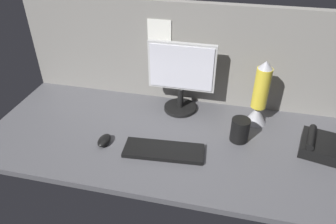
{
  "coord_description": "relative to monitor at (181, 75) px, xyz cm",
  "views": [
    {
      "loc": [
        27.97,
        -119.86,
        97.29
      ],
      "look_at": [
        0.77,
        0.0,
        14.0
      ],
      "focal_mm": 33.42,
      "sensor_mm": 36.0,
      "label": 1
    }
  ],
  "objects": [
    {
      "name": "desk_phone",
      "position": [
        69.64,
        -20.59,
        -17.73
      ],
      "size": [
        20.8,
        22.3,
        8.8
      ],
      "color": "black",
      "rests_on": "ground_plane"
    },
    {
      "name": "ground_plane",
      "position": [
        -1.93,
        -25.1,
        -22.42
      ],
      "size": [
        180.0,
        80.0,
        3.0
      ],
      "primitive_type": "cube",
      "color": "#515156"
    },
    {
      "name": "cubicle_wall_back",
      "position": [
        -1.95,
        12.39,
        7.01
      ],
      "size": [
        180.0,
        5.5,
        55.83
      ],
      "color": "gray",
      "rests_on": "ground_plane"
    },
    {
      "name": "keyboard",
      "position": [
        -0.54,
        -38.12,
        -19.92
      ],
      "size": [
        37.91,
        15.87,
        2.0
      ],
      "primitive_type": "cube",
      "rotation": [
        0.0,
        0.0,
        0.08
      ],
      "color": "black",
      "rests_on": "ground_plane"
    },
    {
      "name": "monitor",
      "position": [
        0.0,
        0.0,
        0.0
      ],
      "size": [
        35.51,
        18.0,
        38.86
      ],
      "color": "black",
      "rests_on": "ground_plane"
    },
    {
      "name": "mouse",
      "position": [
        -30.0,
        -38.03,
        -19.22
      ],
      "size": [
        5.85,
        9.75,
        3.4
      ],
      "primitive_type": "ellipsoid",
      "rotation": [
        0.0,
        0.0,
        -0.03
      ],
      "color": "black",
      "rests_on": "ground_plane"
    },
    {
      "name": "mug_black_travel",
      "position": [
        33.09,
        -20.79,
        -15.05
      ],
      "size": [
        8.96,
        8.96,
        11.75
      ],
      "color": "black",
      "rests_on": "ground_plane"
    },
    {
      "name": "lava_lamp",
      "position": [
        41.09,
        -3.65,
        -6.22
      ],
      "size": [
        10.71,
        10.71,
        35.05
      ],
      "color": "#A5A5AD",
      "rests_on": "ground_plane"
    }
  ]
}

